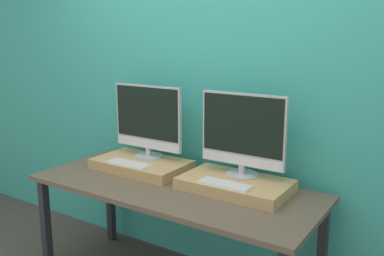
% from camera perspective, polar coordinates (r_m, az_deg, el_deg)
% --- Properties ---
extents(wall_back, '(8.00, 0.04, 2.60)m').
position_cam_1_polar(wall_back, '(2.83, 2.56, 6.20)').
color(wall_back, teal).
rests_on(wall_back, ground_plane).
extents(workbench, '(1.78, 0.73, 0.72)m').
position_cam_1_polar(workbench, '(2.63, -2.49, -9.01)').
color(workbench, brown).
rests_on(workbench, ground_plane).
extents(wooden_riser_left, '(0.63, 0.37, 0.07)m').
position_cam_1_polar(wooden_riser_left, '(2.89, -6.77, -4.89)').
color(wooden_riser_left, tan).
rests_on(wooden_riser_left, workbench).
extents(monitor_left, '(0.53, 0.19, 0.49)m').
position_cam_1_polar(monitor_left, '(2.88, -5.92, 1.05)').
color(monitor_left, '#B2B2B7').
rests_on(monitor_left, wooden_riser_left).
extents(keyboard_left, '(0.30, 0.10, 0.01)m').
position_cam_1_polar(keyboard_left, '(2.79, -8.43, -4.70)').
color(keyboard_left, silver).
rests_on(keyboard_left, wooden_riser_left).
extents(wooden_riser_right, '(0.63, 0.37, 0.07)m').
position_cam_1_polar(wooden_riser_right, '(2.52, 5.79, -7.53)').
color(wooden_riser_right, tan).
rests_on(wooden_riser_right, workbench).
extents(monitor_right, '(0.53, 0.19, 0.49)m').
position_cam_1_polar(monitor_right, '(2.50, 6.76, -0.70)').
color(monitor_right, '#B2B2B7').
rests_on(monitor_right, wooden_riser_right).
extents(keyboard_right, '(0.30, 0.10, 0.01)m').
position_cam_1_polar(keyboard_right, '(2.40, 4.42, -7.47)').
color(keyboard_right, silver).
rests_on(keyboard_right, wooden_riser_right).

